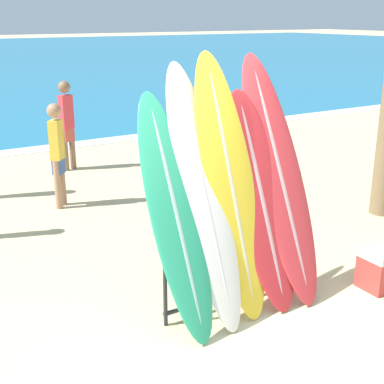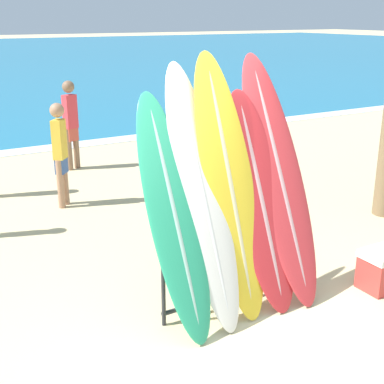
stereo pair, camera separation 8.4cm
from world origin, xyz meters
TOP-DOWN VIEW (x-y plane):
  - ground_plane at (0.00, 0.00)m, footprint 160.00×160.00m
  - surfboard_rack at (0.25, 0.37)m, footprint 1.58×0.04m
  - surfboard_slot_0 at (-0.39, 0.41)m, footprint 0.49×1.10m
  - surfboard_slot_1 at (-0.06, 0.46)m, footprint 0.49×1.16m
  - surfboard_slot_2 at (0.25, 0.46)m, footprint 0.56×1.00m
  - surfboard_slot_3 at (0.58, 0.40)m, footprint 0.59×0.96m
  - surfboard_slot_4 at (0.87, 0.48)m, footprint 0.58×1.20m
  - person_far_left at (0.48, 6.03)m, footprint 0.28×0.23m
  - person_far_right at (-0.31, 4.09)m, footprint 0.26×0.27m
  - cooler_box at (1.85, -0.15)m, footprint 0.53×0.35m

SIDE VIEW (x-z plane):
  - ground_plane at x=0.00m, z-range 0.00..0.00m
  - cooler_box at x=1.85m, z-range 0.00..0.44m
  - surfboard_rack at x=0.25m, z-range 0.03..0.97m
  - person_far_right at x=-0.31m, z-range 0.07..1.65m
  - person_far_left at x=0.48m, z-range 0.08..1.73m
  - surfboard_slot_3 at x=0.58m, z-range 0.00..2.09m
  - surfboard_slot_0 at x=-0.39m, z-range 0.00..2.14m
  - surfboard_slot_1 at x=-0.06m, z-range 0.00..2.39m
  - surfboard_slot_4 at x=0.87m, z-range 0.00..2.43m
  - surfboard_slot_2 at x=0.25m, z-range 0.00..2.47m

